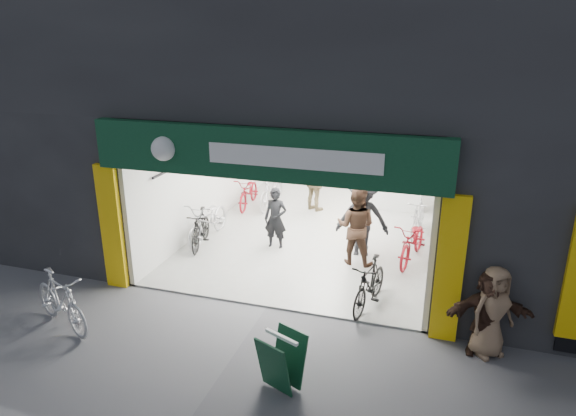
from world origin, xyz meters
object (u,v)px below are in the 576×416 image
at_px(bike_left_front, 208,220).
at_px(pedestrian_near, 492,312).
at_px(bike_right_front, 369,284).
at_px(sandwich_board, 282,360).
at_px(parked_bike, 61,301).

distance_m(bike_left_front, pedestrian_near, 7.14).
distance_m(bike_right_front, sandwich_board, 2.86).
bearing_deg(bike_right_front, bike_left_front, 165.33).
bearing_deg(sandwich_board, bike_right_front, 95.49).
distance_m(bike_right_front, pedestrian_near, 2.30).
height_order(parked_bike, sandwich_board, parked_bike).
distance_m(bike_left_front, bike_right_front, 4.86).
xyz_separation_m(parked_bike, pedestrian_near, (7.19, 1.41, 0.25)).
relative_size(bike_right_front, pedestrian_near, 1.05).
bearing_deg(sandwich_board, pedestrian_near, 54.80).
bearing_deg(bike_right_front, sandwich_board, -96.33).
bearing_deg(sandwich_board, bike_left_front, 148.98).
distance_m(bike_right_front, parked_bike, 5.60).
bearing_deg(parked_bike, bike_right_front, -41.38).
bearing_deg(bike_left_front, bike_right_front, -25.33).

